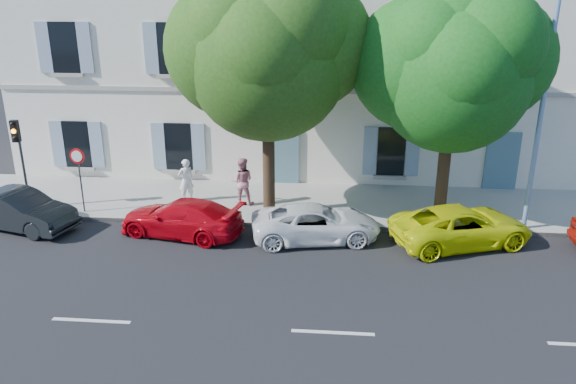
# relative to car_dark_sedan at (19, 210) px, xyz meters

# --- Properties ---
(ground) EXTENTS (90.00, 90.00, 0.00)m
(ground) POSITION_rel_car_dark_sedan_xyz_m (10.80, -1.39, -0.67)
(ground) COLOR black
(sidewalk) EXTENTS (36.00, 4.50, 0.15)m
(sidewalk) POSITION_rel_car_dark_sedan_xyz_m (10.80, 3.06, -0.59)
(sidewalk) COLOR #A09E96
(sidewalk) RESTS_ON ground
(kerb) EXTENTS (36.00, 0.16, 0.16)m
(kerb) POSITION_rel_car_dark_sedan_xyz_m (10.80, 0.89, -0.59)
(kerb) COLOR #9E998E
(kerb) RESTS_ON ground
(building) EXTENTS (28.00, 7.00, 12.00)m
(building) POSITION_rel_car_dark_sedan_xyz_m (10.80, 8.81, 5.33)
(building) COLOR white
(building) RESTS_ON ground
(car_dark_sedan) EXTENTS (4.28, 2.44, 1.34)m
(car_dark_sedan) POSITION_rel_car_dark_sedan_xyz_m (0.00, 0.00, 0.00)
(car_dark_sedan) COLOR black
(car_dark_sedan) RESTS_ON ground
(car_red_coupe) EXTENTS (4.46, 2.58, 1.21)m
(car_red_coupe) POSITION_rel_car_dark_sedan_xyz_m (5.67, -0.04, -0.06)
(car_red_coupe) COLOR #BA0511
(car_red_coupe) RESTS_ON ground
(car_white_coupe) EXTENTS (4.47, 2.63, 1.17)m
(car_white_coupe) POSITION_rel_car_dark_sedan_xyz_m (10.16, -0.03, -0.08)
(car_white_coupe) COLOR white
(car_white_coupe) RESTS_ON ground
(car_yellow_supercar) EXTENTS (4.96, 3.45, 1.26)m
(car_yellow_supercar) POSITION_rel_car_dark_sedan_xyz_m (14.84, 0.00, -0.04)
(car_yellow_supercar) COLOR #D6E009
(car_yellow_supercar) RESTS_ON ground
(tree_left) EXTENTS (5.47, 5.47, 8.48)m
(tree_left) POSITION_rel_car_dark_sedan_xyz_m (8.41, 1.80, 4.94)
(tree_left) COLOR #3A2819
(tree_left) RESTS_ON sidewalk
(tree_right) EXTENTS (5.11, 5.11, 7.87)m
(tree_right) POSITION_rel_car_dark_sedan_xyz_m (14.44, 1.69, 4.53)
(tree_right) COLOR #3A2819
(tree_right) RESTS_ON sidewalk
(traffic_light) EXTENTS (0.28, 0.38, 3.32)m
(traffic_light) POSITION_rel_car_dark_sedan_xyz_m (-0.53, 1.48, 1.89)
(traffic_light) COLOR #383A3D
(traffic_light) RESTS_ON sidewalk
(road_sign) EXTENTS (0.55, 0.09, 2.39)m
(road_sign) POSITION_rel_car_dark_sedan_xyz_m (1.68, 1.32, 1.20)
(road_sign) COLOR #383A3D
(road_sign) RESTS_ON sidewalk
(street_lamp) EXTENTS (0.42, 1.71, 7.98)m
(street_lamp) POSITION_rel_car_dark_sedan_xyz_m (17.19, 1.01, 4.01)
(street_lamp) COLOR #7293BF
(street_lamp) RESTS_ON sidewalk
(pedestrian_a) EXTENTS (0.73, 0.68, 1.66)m
(pedestrian_a) POSITION_rel_car_dark_sedan_xyz_m (5.14, 2.74, 0.31)
(pedestrian_a) COLOR white
(pedestrian_a) RESTS_ON sidewalk
(pedestrian_b) EXTENTS (0.91, 0.73, 1.80)m
(pedestrian_b) POSITION_rel_car_dark_sedan_xyz_m (7.30, 2.61, 0.38)
(pedestrian_b) COLOR #C67E8B
(pedestrian_b) RESTS_ON sidewalk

